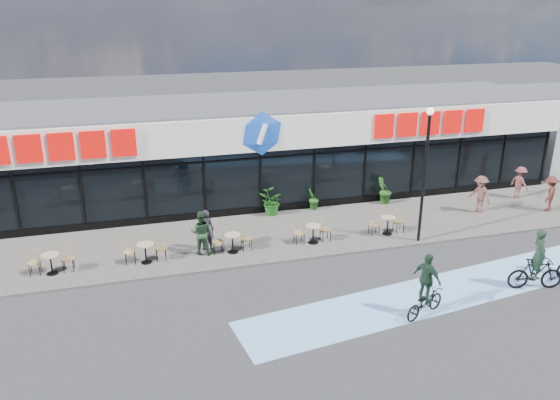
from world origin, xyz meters
name	(u,v)px	position (x,y,z in m)	size (l,w,h in m)	color
ground	(311,288)	(0.00, 0.00, 0.00)	(120.00, 120.00, 0.00)	#28282B
sidewalk	(276,235)	(0.00, 4.50, 0.05)	(44.00, 5.00, 0.10)	#58544E
bike_lane	(440,293)	(4.00, -1.50, 0.01)	(14.00, 2.20, 0.01)	#76AADF
building	(246,149)	(0.00, 9.93, 2.34)	(30.60, 6.57, 4.75)	black
lamp_post	(425,165)	(5.30, 2.30, 3.25)	(0.28, 0.28, 5.32)	black
bistro_set_1	(51,261)	(-8.46, 3.31, 0.56)	(1.54, 0.62, 0.90)	tan
bistro_set_2	(145,250)	(-5.25, 3.31, 0.56)	(1.54, 0.62, 0.90)	tan
bistro_set_3	(232,240)	(-2.04, 3.31, 0.56)	(1.54, 0.62, 0.90)	tan
bistro_set_4	(312,231)	(1.18, 3.31, 0.56)	(1.54, 0.62, 0.90)	tan
bistro_set_5	(387,223)	(4.39, 3.31, 0.56)	(1.54, 0.62, 0.90)	tan
potted_plant_left	(270,202)	(0.33, 6.62, 0.69)	(1.05, 0.91, 1.17)	#1A4D16
potted_plant_mid	(313,199)	(2.37, 6.71, 0.61)	(0.56, 0.45, 1.03)	#1E5016
potted_plant_right	(384,191)	(5.84, 6.56, 0.74)	(0.71, 0.57, 1.28)	#1C4A15
patron_left	(206,230)	(-2.94, 3.73, 0.91)	(0.59, 0.39, 1.63)	black
patron_right	(201,233)	(-3.17, 3.44, 0.95)	(0.83, 0.64, 1.70)	#1C331F
pedestrian_a	(480,194)	(9.46, 4.36, 0.96)	(1.11, 0.64, 1.71)	brown
pedestrian_b	(520,182)	(12.51, 5.57, 0.87)	(1.00, 0.57, 1.55)	brown
pedestrian_c	(550,193)	(12.66, 3.73, 0.91)	(1.05, 0.60, 1.62)	#451D18
cyclist_a	(536,268)	(7.17, -2.08, 0.77)	(1.92, 0.95, 2.15)	black
cyclist_c	(426,293)	(2.78, -2.57, 0.78)	(1.76, 1.21, 2.07)	black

